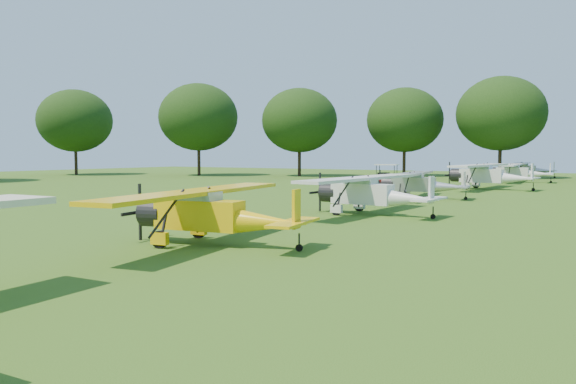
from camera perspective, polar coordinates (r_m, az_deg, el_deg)
name	(u,v)px	position (r m, az deg, el deg)	size (l,w,h in m)	color
ground	(263,234)	(22.29, -2.52, -4.24)	(160.00, 160.00, 0.00)	#254A12
tree_belt	(348,17)	(20.98, 6.15, 17.30)	(137.36, 130.27, 14.52)	black
aircraft_2	(211,210)	(19.54, -7.78, -1.86)	(6.66, 10.55, 2.07)	yellow
aircraft_3	(371,191)	(29.22, 8.42, 0.12)	(6.76, 10.76, 2.12)	silver
aircraft_4	(420,182)	(40.36, 13.28, 0.99)	(6.31, 10.01, 1.97)	#B8B8BC
aircraft_5	(488,174)	(51.98, 19.66, 1.78)	(7.59, 12.09, 2.38)	silver
aircraft_6	(517,171)	(65.82, 22.26, 2.01)	(6.81, 10.85, 2.13)	silver
aircraft_7	(526,168)	(78.60, 23.07, 2.25)	(6.73, 10.72, 2.11)	#B8B8BC
golf_cart	(386,177)	(58.55, 9.94, 1.48)	(2.54, 1.76, 2.02)	#AA0C0E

